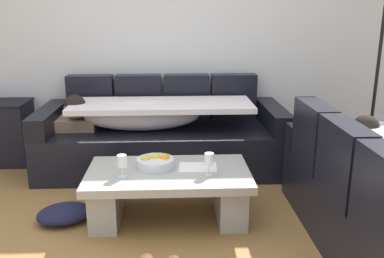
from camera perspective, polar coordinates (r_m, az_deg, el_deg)
back_wall at (r=4.49m, az=-6.20°, el=13.59°), size 9.00×0.10×2.70m
couch_along_wall at (r=4.13m, az=-4.52°, el=-0.93°), size 2.35×0.92×0.88m
coffee_table at (r=3.16m, az=-3.20°, el=-8.07°), size 1.20×0.68×0.38m
fruit_bowl at (r=3.17m, az=-5.01°, el=-4.53°), size 0.28×0.28×0.10m
wine_glass_near_left at (r=2.99m, az=-9.52°, el=-4.44°), size 0.07×0.07×0.17m
wine_glass_near_right at (r=2.99m, az=2.35°, el=-4.22°), size 0.07×0.07×0.17m
open_magazine at (r=3.15m, az=0.80°, el=-5.28°), size 0.29×0.23×0.01m
floor_lamp at (r=4.29m, az=23.75°, el=9.14°), size 0.33×0.31×1.95m
crumpled_garment at (r=3.33m, az=-16.96°, el=-10.93°), size 0.48×0.43×0.12m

